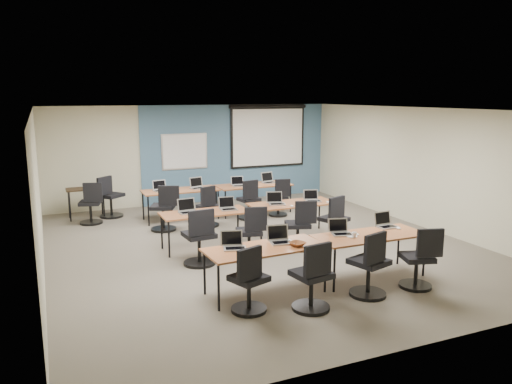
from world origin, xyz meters
name	(u,v)px	position (x,y,z in m)	size (l,w,h in m)	color
floor	(260,245)	(0.00, 0.00, 0.00)	(8.00, 9.00, 0.02)	#6B6354
ceiling	(260,109)	(0.00, 0.00, 2.70)	(8.00, 9.00, 0.02)	white
wall_back	(195,154)	(0.00, 4.50, 1.35)	(8.00, 0.04, 2.70)	beige
wall_front	(419,240)	(0.00, -4.50, 1.35)	(8.00, 0.04, 2.70)	beige
wall_left	(38,195)	(-4.00, 0.00, 1.35)	(0.04, 9.00, 2.70)	beige
wall_right	(421,168)	(4.00, 0.00, 1.35)	(0.04, 9.00, 2.70)	beige
blue_accent_panel	(237,152)	(1.25, 4.47, 1.35)	(5.50, 0.04, 2.70)	#3D5977
whiteboard	(185,152)	(-0.30, 4.43, 1.45)	(1.28, 0.03, 0.98)	silver
projector_screen	(268,133)	(2.20, 4.41, 1.89)	(2.40, 0.10, 1.82)	black
training_table_front_left	(265,250)	(-0.91, -2.27, 0.69)	(1.84, 0.77, 0.73)	brown
training_table_front_right	(370,237)	(0.94, -2.32, 0.69)	(1.86, 0.78, 0.73)	brown
training_table_mid_left	(205,214)	(-1.05, 0.28, 0.68)	(1.72, 0.72, 0.73)	#925B25
training_table_mid_right	(292,205)	(0.89, 0.33, 0.69)	(1.84, 0.76, 0.73)	brown
training_table_back_left	(180,192)	(-0.89, 2.72, 0.69)	(1.82, 0.76, 0.73)	olive
training_table_back_right	(254,186)	(1.00, 2.67, 0.69)	(1.90, 0.79, 0.73)	brown
laptop_0	(234,244)	(-1.37, -2.13, 0.79)	(0.33, 0.28, 0.25)	#B9B9BD
mouse_0	(249,251)	(-1.23, -2.38, 0.74)	(0.06, 0.09, 0.03)	white
task_chair_0	(249,285)	(-1.41, -2.81, 0.41)	(0.52, 0.50, 0.98)	black
laptop_1	(280,238)	(-0.60, -2.13, 0.79)	(0.34, 0.29, 0.26)	#A4A5AB
mouse_1	(300,241)	(-0.30, -2.22, 0.74)	(0.06, 0.09, 0.03)	white
task_chair_1	(313,282)	(-0.57, -3.10, 0.42)	(0.54, 0.54, 1.02)	black
laptop_2	(341,231)	(0.51, -2.11, 0.79)	(0.33, 0.28, 0.25)	silver
mouse_2	(357,234)	(0.73, -2.26, 0.74)	(0.06, 0.09, 0.03)	white
task_chair_2	(370,269)	(0.46, -3.01, 0.43)	(0.56, 0.56, 1.03)	black
laptop_3	(386,223)	(1.48, -2.02, 0.79)	(0.34, 0.29, 0.25)	silver
mouse_3	(399,228)	(1.60, -2.23, 0.74)	(0.06, 0.10, 0.04)	white
task_chair_3	(420,263)	(1.37, -3.04, 0.41)	(0.52, 0.51, 0.99)	black
laptop_4	(188,209)	(-1.37, 0.36, 0.80)	(0.35, 0.30, 0.27)	#9E9FA9
mouse_4	(203,214)	(-1.14, 0.12, 0.74)	(0.06, 0.10, 0.04)	white
task_chair_4	(200,242)	(-1.45, -0.66, 0.44)	(0.57, 0.57, 1.05)	black
laptop_5	(228,206)	(-0.56, 0.31, 0.79)	(0.32, 0.28, 0.25)	#B7B7BE
mouse_5	(248,210)	(-0.24, 0.03, 0.74)	(0.06, 0.10, 0.03)	white
task_chair_5	(251,236)	(-0.46, -0.62, 0.41)	(0.51, 0.51, 0.99)	black
laptop_6	(276,201)	(0.52, 0.36, 0.79)	(0.34, 0.29, 0.25)	#AAAAB0
mouse_6	(292,206)	(0.73, 0.04, 0.74)	(0.06, 0.10, 0.04)	white
task_chair_6	(300,229)	(0.60, -0.55, 0.41)	(0.53, 0.52, 1.00)	black
laptop_7	(313,198)	(1.38, 0.33, 0.79)	(0.31, 0.27, 0.24)	#A9A9AD
mouse_7	(328,202)	(1.60, 0.07, 0.74)	(0.06, 0.09, 0.03)	white
task_chair_7	(334,224)	(1.39, -0.54, 0.42)	(0.56, 0.54, 1.02)	black
laptop_8	(160,188)	(-1.37, 2.78, 0.79)	(0.33, 0.28, 0.25)	silver
mouse_8	(167,192)	(-1.27, 2.48, 0.74)	(0.06, 0.09, 0.03)	white
task_chair_8	(165,212)	(-1.49, 1.87, 0.43)	(0.60, 0.56, 1.04)	black
laptop_9	(197,186)	(-0.46, 2.75, 0.79)	(0.35, 0.30, 0.26)	silver
mouse_9	(202,189)	(-0.41, 2.49, 0.74)	(0.06, 0.10, 0.04)	white
task_chair_9	(209,210)	(-0.49, 1.80, 0.39)	(0.49, 0.48, 0.96)	black
laptop_10	(238,184)	(0.57, 2.63, 0.79)	(0.31, 0.27, 0.24)	#A9A9A9
mouse_10	(249,186)	(0.81, 2.51, 0.74)	(0.06, 0.09, 0.03)	white
task_chair_10	(249,203)	(0.62, 2.06, 0.41)	(0.50, 0.50, 0.98)	black
laptop_11	(269,180)	(1.47, 2.77, 0.80)	(0.35, 0.30, 0.27)	#9E9EAB
mouse_11	(283,183)	(1.74, 2.49, 0.74)	(0.06, 0.09, 0.03)	white
task_chair_11	(279,201)	(1.44, 2.08, 0.39)	(0.47, 0.47, 0.95)	black
blue_mousepad	(252,251)	(-1.18, -2.38, 0.73)	(0.25, 0.21, 0.01)	#0918A1
snack_bowl	(297,244)	(-0.44, -2.40, 0.76)	(0.26, 0.26, 0.06)	brown
snack_plate	(352,236)	(0.60, -2.30, 0.74)	(0.18, 0.18, 0.01)	white
coffee_cup	(354,235)	(0.60, -2.37, 0.78)	(0.07, 0.07, 0.07)	white
utility_table	(86,192)	(-2.98, 3.74, 0.65)	(0.90, 0.50, 0.75)	black
spare_chair_a	(110,200)	(-2.45, 3.61, 0.43)	(0.66, 0.57, 1.04)	black
spare_chair_b	(91,207)	(-2.93, 3.11, 0.41)	(0.53, 0.52, 1.00)	black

